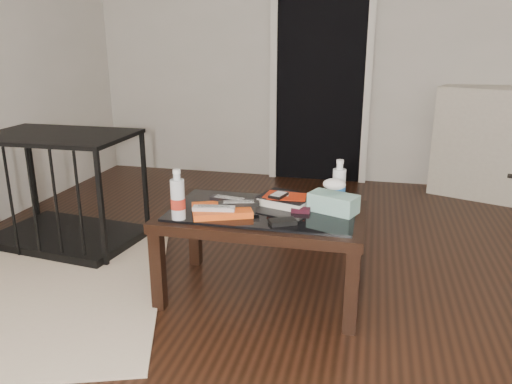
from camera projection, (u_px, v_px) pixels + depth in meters
ground at (340, 321)px, 2.34m from camera, size 5.00×5.00×0.00m
doorway at (321, 68)px, 4.42m from camera, size 0.90×0.08×2.07m
coffee_table at (263, 222)px, 2.49m from camera, size 1.00×0.60×0.46m
pet_crate at (65, 208)px, 3.20m from camera, size 0.97×0.71×0.71m
magazines at (222, 210)px, 2.42m from camera, size 0.34×0.30×0.03m
remote_silver at (214, 208)px, 2.37m from camera, size 0.21×0.08×0.02m
remote_black_front at (239, 203)px, 2.43m from camera, size 0.21×0.11×0.02m
remote_black_back at (230, 199)px, 2.49m from camera, size 0.21×0.08×0.02m
textbook at (286, 200)px, 2.54m from camera, size 0.30×0.27×0.05m
dvd_mailers at (284, 195)px, 2.53m from camera, size 0.20×0.15×0.01m
ipod at (279, 195)px, 2.50m from camera, size 0.09×0.12×0.02m
flip_phone at (301, 210)px, 2.43m from camera, size 0.09×0.05×0.02m
wallet at (283, 222)px, 2.28m from camera, size 0.14×0.12×0.02m
water_bottle_left at (178, 194)px, 2.31m from camera, size 0.08×0.08×0.24m
water_bottle_right at (339, 183)px, 2.49m from camera, size 0.07×0.07×0.24m
tissue_box at (333, 203)px, 2.42m from camera, size 0.26×0.20×0.09m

